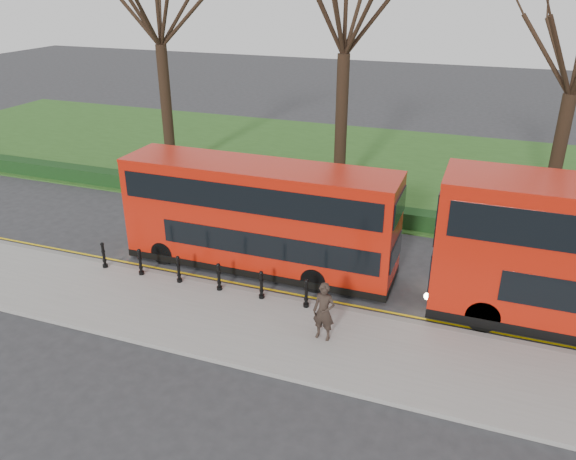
% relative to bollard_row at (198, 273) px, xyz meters
% --- Properties ---
extents(ground, '(120.00, 120.00, 0.00)m').
position_rel_bollard_row_xyz_m(ground, '(0.04, 1.35, -0.65)').
color(ground, '#28282B').
rests_on(ground, ground).
extents(pavement, '(60.00, 4.00, 0.15)m').
position_rel_bollard_row_xyz_m(pavement, '(0.04, -1.65, -0.57)').
color(pavement, gray).
rests_on(pavement, ground).
extents(kerb, '(60.00, 0.25, 0.16)m').
position_rel_bollard_row_xyz_m(kerb, '(0.04, 0.35, -0.57)').
color(kerb, slate).
rests_on(kerb, ground).
extents(grass_verge, '(60.00, 18.00, 0.06)m').
position_rel_bollard_row_xyz_m(grass_verge, '(0.04, 16.35, -0.62)').
color(grass_verge, '#284F1A').
rests_on(grass_verge, ground).
extents(hedge, '(60.00, 0.90, 0.80)m').
position_rel_bollard_row_xyz_m(hedge, '(0.04, 8.15, -0.25)').
color(hedge, black).
rests_on(hedge, ground).
extents(yellow_line_outer, '(60.00, 0.10, 0.01)m').
position_rel_bollard_row_xyz_m(yellow_line_outer, '(0.04, 0.65, -0.64)').
color(yellow_line_outer, yellow).
rests_on(yellow_line_outer, ground).
extents(yellow_line_inner, '(60.00, 0.10, 0.01)m').
position_rel_bollard_row_xyz_m(yellow_line_inner, '(0.04, 0.85, -0.64)').
color(yellow_line_inner, yellow).
rests_on(yellow_line_inner, ground).
extents(tree_mid, '(8.16, 8.16, 12.75)m').
position_rel_bollard_row_xyz_m(tree_mid, '(2.04, 11.35, 8.63)').
color(tree_mid, black).
rests_on(tree_mid, ground).
extents(bollard_row, '(8.29, 0.15, 1.00)m').
position_rel_bollard_row_xyz_m(bollard_row, '(0.00, 0.00, 0.00)').
color(bollard_row, black).
rests_on(bollard_row, pavement).
extents(bus_lead, '(10.41, 2.39, 4.14)m').
position_rel_bollard_row_xyz_m(bus_lead, '(1.38, 2.34, 1.44)').
color(bus_lead, '#AD1809').
rests_on(bus_lead, ground).
extents(pedestrian, '(0.72, 0.51, 1.90)m').
position_rel_bollard_row_xyz_m(pedestrian, '(5.14, -1.52, 0.45)').
color(pedestrian, black).
rests_on(pedestrian, pavement).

